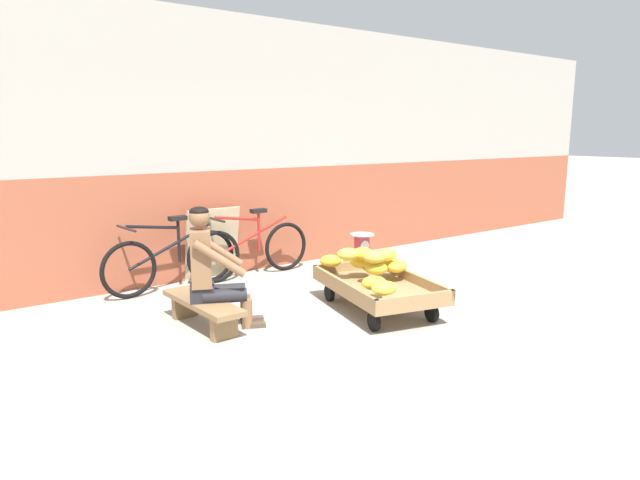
# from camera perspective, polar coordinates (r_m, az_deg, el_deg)

# --- Properties ---
(ground_plane) EXTENTS (80.00, 80.00, 0.00)m
(ground_plane) POSITION_cam_1_polar(r_m,az_deg,el_deg) (4.93, 6.84, -10.49)
(ground_plane) COLOR #A39E93
(back_wall) EXTENTS (16.00, 0.30, 3.22)m
(back_wall) POSITION_cam_1_polar(r_m,az_deg,el_deg) (7.21, -10.62, 9.28)
(back_wall) COLOR #A35138
(back_wall) RESTS_ON ground
(banana_cart) EXTENTS (1.16, 1.60, 0.36)m
(banana_cart) POSITION_cam_1_polar(r_m,az_deg,el_deg) (5.72, 5.93, -4.90)
(banana_cart) COLOR #99754C
(banana_cart) RESTS_ON ground
(banana_pile) EXTENTS (1.08, 1.41, 0.26)m
(banana_pile) POSITION_cam_1_polar(r_m,az_deg,el_deg) (5.78, 5.25, -2.39)
(banana_pile) COLOR gold
(banana_pile) RESTS_ON banana_cart
(low_bench) EXTENTS (0.35, 1.11, 0.27)m
(low_bench) POSITION_cam_1_polar(r_m,az_deg,el_deg) (5.33, -11.87, -6.72)
(low_bench) COLOR olive
(low_bench) RESTS_ON ground
(vendor_seated) EXTENTS (0.74, 0.63, 1.14)m
(vendor_seated) POSITION_cam_1_polar(r_m,az_deg,el_deg) (5.23, -11.06, -2.83)
(vendor_seated) COLOR brown
(vendor_seated) RESTS_ON ground
(plastic_crate) EXTENTS (0.36, 0.28, 0.30)m
(plastic_crate) POSITION_cam_1_polar(r_m,az_deg,el_deg) (6.85, 4.26, -3.01)
(plastic_crate) COLOR gold
(plastic_crate) RESTS_ON ground
(weighing_scale) EXTENTS (0.30, 0.30, 0.29)m
(weighing_scale) POSITION_cam_1_polar(r_m,az_deg,el_deg) (6.78, 4.30, -0.52)
(weighing_scale) COLOR #28282D
(weighing_scale) RESTS_ON plastic_crate
(bicycle_near_left) EXTENTS (1.66, 0.48, 0.86)m
(bicycle_near_left) POSITION_cam_1_polar(r_m,az_deg,el_deg) (6.64, -14.94, -2.00)
(bicycle_near_left) COLOR black
(bicycle_near_left) RESTS_ON ground
(bicycle_far_left) EXTENTS (1.66, 0.48, 0.86)m
(bicycle_far_left) POSITION_cam_1_polar(r_m,az_deg,el_deg) (7.08, -6.94, -0.92)
(bicycle_far_left) COLOR black
(bicycle_far_left) RESTS_ON ground
(sign_board) EXTENTS (0.70, 0.19, 0.89)m
(sign_board) POSITION_cam_1_polar(r_m,az_deg,el_deg) (7.05, -10.94, -0.34)
(sign_board) COLOR #C6B289
(sign_board) RESTS_ON ground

